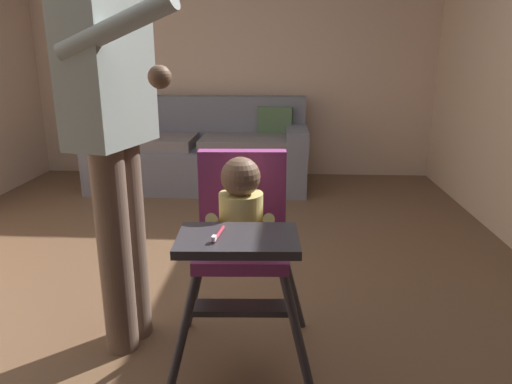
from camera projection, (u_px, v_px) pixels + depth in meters
name	position (u px, v px, depth m)	size (l,w,h in m)	color
ground	(183.00, 306.00, 2.55)	(5.80, 7.15, 0.10)	brown
wall_far	(232.00, 48.00, 4.84)	(5.00, 0.06, 2.66)	beige
couch	(201.00, 152.00, 4.64)	(2.10, 0.86, 0.86)	slate
high_chair	(241.00, 226.00, 1.84)	(0.64, 0.75, 0.91)	#353237
adult_standing	(115.00, 135.00, 1.90)	(0.50, 0.58, 1.68)	brown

